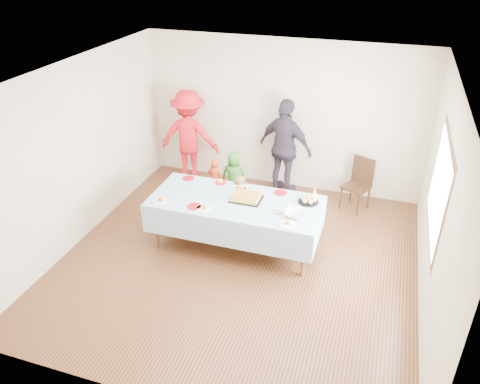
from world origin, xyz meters
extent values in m
plane|color=#422312|center=(0.00, 0.00, 0.00)|extent=(5.00, 5.00, 0.00)
cube|color=beige|center=(0.00, 2.50, 1.35)|extent=(5.00, 0.04, 2.70)
cube|color=beige|center=(0.00, -2.50, 1.35)|extent=(5.00, 0.04, 2.70)
cube|color=beige|center=(-2.50, 0.00, 1.35)|extent=(0.04, 5.00, 2.70)
cube|color=beige|center=(2.50, 0.00, 1.35)|extent=(0.04, 5.00, 2.70)
cube|color=white|center=(0.00, 0.00, 2.70)|extent=(5.00, 5.00, 0.04)
cube|color=#472B16|center=(2.47, 0.20, 1.50)|extent=(0.03, 1.75, 1.35)
cylinder|color=brown|center=(-1.28, -0.07, 0.36)|extent=(0.06, 0.06, 0.73)
cylinder|color=brown|center=(0.96, -0.07, 0.36)|extent=(0.06, 0.06, 0.73)
cylinder|color=brown|center=(-1.28, 0.77, 0.36)|extent=(0.06, 0.06, 0.73)
cylinder|color=brown|center=(0.96, 0.77, 0.36)|extent=(0.06, 0.06, 0.73)
cube|color=brown|center=(-0.16, 0.35, 0.75)|extent=(2.40, 1.00, 0.04)
cube|color=white|center=(-0.16, 0.35, 0.78)|extent=(2.50, 1.10, 0.01)
cube|color=black|center=(-0.02, 0.42, 0.79)|extent=(0.45, 0.35, 0.01)
cube|color=#FFEF61|center=(-0.02, 0.42, 0.82)|extent=(0.38, 0.29, 0.06)
cube|color=#AB6927|center=(-0.02, 0.42, 0.86)|extent=(0.38, 0.29, 0.01)
cylinder|color=black|center=(0.86, 0.62, 0.79)|extent=(0.30, 0.30, 0.02)
sphere|color=#E0AB6D|center=(0.93, 0.62, 0.83)|extent=(0.07, 0.07, 0.07)
sphere|color=#E0AB6D|center=(0.89, 0.69, 0.83)|extent=(0.07, 0.07, 0.07)
sphere|color=#E0AB6D|center=(0.82, 0.69, 0.83)|extent=(0.07, 0.07, 0.07)
sphere|color=#E0AB6D|center=(0.78, 0.62, 0.83)|extent=(0.07, 0.07, 0.07)
sphere|color=#E0AB6D|center=(0.82, 0.56, 0.83)|extent=(0.07, 0.07, 0.07)
sphere|color=#E0AB6D|center=(0.89, 0.56, 0.83)|extent=(0.07, 0.07, 0.07)
sphere|color=#E0AB6D|center=(0.86, 0.62, 0.83)|extent=(0.07, 0.07, 0.07)
imported|color=silver|center=(0.75, 0.19, 0.82)|extent=(0.29, 0.29, 0.07)
cone|color=white|center=(0.91, 0.79, 0.87)|extent=(0.10, 0.10, 0.17)
cylinder|color=#B80D15|center=(-1.09, 0.77, 0.79)|extent=(0.19, 0.19, 0.01)
cylinder|color=#B80D15|center=(-0.56, 0.79, 0.79)|extent=(0.17, 0.17, 0.01)
cylinder|color=#B80D15|center=(-0.19, 0.70, 0.79)|extent=(0.16, 0.16, 0.01)
cylinder|color=#B80D15|center=(0.41, 0.76, 0.79)|extent=(0.20, 0.20, 0.01)
cylinder|color=#B80D15|center=(-0.67, 0.00, 0.79)|extent=(0.20, 0.20, 0.01)
cylinder|color=white|center=(-1.19, -0.01, 0.79)|extent=(0.22, 0.22, 0.01)
cylinder|color=white|center=(-0.51, -0.02, 0.79)|extent=(0.22, 0.22, 0.01)
cylinder|color=white|center=(0.70, -0.04, 0.79)|extent=(0.23, 0.23, 0.01)
cylinder|color=black|center=(1.22, 1.90, 0.20)|extent=(0.03, 0.03, 0.41)
cylinder|color=black|center=(1.53, 1.77, 0.20)|extent=(0.03, 0.03, 0.41)
cylinder|color=black|center=(1.36, 2.21, 0.20)|extent=(0.03, 0.03, 0.41)
cylinder|color=black|center=(1.67, 2.08, 0.20)|extent=(0.03, 0.03, 0.41)
cube|color=black|center=(1.44, 1.99, 0.42)|extent=(0.52, 0.52, 0.05)
cube|color=black|center=(1.52, 2.15, 0.68)|extent=(0.38, 0.20, 0.47)
imported|color=red|center=(-0.94, 1.54, 0.40)|extent=(0.31, 0.23, 0.80)
imported|color=#2D7928|center=(-0.63, 1.66, 0.46)|extent=(0.49, 0.37, 0.92)
imported|color=tan|center=(-0.30, 0.90, 0.45)|extent=(0.51, 0.44, 0.89)
imported|color=red|center=(-1.70, 2.20, 0.87)|extent=(1.19, 0.76, 1.74)
imported|color=#332A39|center=(0.14, 2.20, 0.88)|extent=(1.12, 0.74, 1.76)
camera|label=1|loc=(1.72, -5.23, 4.21)|focal=35.00mm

